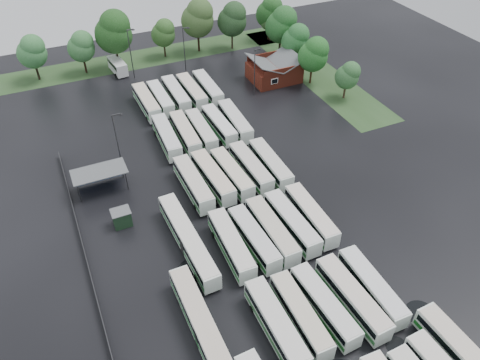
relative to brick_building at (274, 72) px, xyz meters
name	(u,v)px	position (x,y,z in m)	size (l,w,h in m)	color
ground	(263,249)	(-24.00, -42.77, -1.87)	(160.00, 160.00, 0.00)	black
brick_building	(274,72)	(0.00, 0.00, 0.00)	(10.07, 8.60, 5.39)	maroon
wash_shed	(99,173)	(-41.20, -20.74, 1.12)	(8.20, 4.20, 3.58)	#2D2D30
utility_hut	(122,218)	(-40.20, -30.17, -0.55)	(2.70, 2.20, 2.62)	black
grass_strip_north	(147,58)	(-22.00, 22.03, -1.86)	(80.00, 10.00, 0.01)	#25411E
grass_strip_east	(313,71)	(10.00, 0.03, -1.86)	(10.00, 50.00, 0.01)	#25411E
west_fence	(86,257)	(-46.20, -34.77, -1.27)	(0.10, 50.00, 1.20)	#2D2D30
bus_r1c0	(276,324)	(-28.50, -54.86, -0.06)	(2.56, 11.79, 3.28)	silver
bus_r1c1	(300,315)	(-25.34, -54.87, -0.15)	(2.60, 11.24, 3.12)	silver
bus_r1c2	(324,305)	(-22.16, -54.89, -0.14)	(2.94, 11.40, 3.14)	silver
bus_r1c3	(352,298)	(-18.63, -55.38, -0.06)	(2.96, 11.91, 3.29)	silver
bus_r1c4	(372,287)	(-15.51, -55.01, -0.13)	(2.63, 11.41, 3.16)	silver
bus_r2c0	(231,244)	(-28.24, -41.68, -0.08)	(2.84, 11.73, 3.24)	silver
bus_r2c1	(254,238)	(-25.00, -41.90, -0.14)	(2.83, 11.34, 3.13)	silver
bus_r2c2	(272,231)	(-22.18, -41.67, -0.06)	(2.58, 11.81, 3.28)	silver
bus_r2c3	(292,223)	(-18.96, -41.45, -0.07)	(2.85, 11.77, 3.26)	silver
bus_r2c4	(311,215)	(-15.73, -41.23, -0.10)	(2.66, 11.58, 3.21)	silver
bus_r3c0	(193,184)	(-28.53, -27.86, -0.05)	(2.67, 11.89, 3.30)	silver
bus_r3c1	(213,177)	(-25.21, -27.64, -0.05)	(3.09, 11.95, 3.30)	silver
bus_r3c2	(232,174)	(-22.14, -27.97, -0.12)	(2.91, 11.50, 3.17)	silver
bus_r3c3	(251,167)	(-18.76, -27.83, -0.10)	(2.68, 11.60, 3.22)	silver
bus_r3c4	(270,164)	(-15.52, -28.32, -0.09)	(2.61, 11.60, 3.22)	silver
bus_r4c0	(167,137)	(-28.39, -14.08, -0.08)	(3.00, 11.79, 3.26)	silver
bus_r4c1	(185,133)	(-25.07, -14.26, -0.09)	(2.87, 11.71, 3.24)	silver
bus_r4c2	(201,130)	(-22.15, -14.48, -0.15)	(2.65, 11.28, 3.12)	silver
bus_r4c3	(219,125)	(-18.60, -14.18, -0.15)	(2.62, 11.23, 3.11)	silver
bus_r4c4	(235,121)	(-15.53, -14.33, -0.06)	(2.97, 11.89, 3.28)	silver
bus_r5c0	(147,102)	(-28.32, -1.02, -0.08)	(2.66, 11.73, 3.26)	silver
bus_r5c1	(161,98)	(-25.39, -0.65, -0.15)	(2.40, 11.18, 3.11)	silver
bus_r5c2	(176,94)	(-22.15, -0.49, -0.06)	(2.61, 11.81, 3.28)	silver
bus_r5c3	(192,91)	(-18.92, -0.68, -0.07)	(2.62, 11.76, 3.27)	silver
bus_r5c4	(208,88)	(-15.50, -0.71, -0.06)	(2.68, 11.82, 3.28)	silver
artic_bus_west_b	(188,240)	(-33.16, -38.45, -0.13)	(2.93, 16.98, 3.14)	silver
artic_bus_west_c	(203,329)	(-36.11, -51.95, -0.13)	(2.48, 16.86, 3.13)	silver
minibus	(118,66)	(-29.77, 17.23, -0.27)	(3.15, 6.83, 2.88)	silver
tree_north_0	(32,51)	(-45.97, 20.97, 4.62)	(6.09, 6.09, 10.08)	black
tree_north_1	(82,46)	(-36.10, 20.15, 4.29)	(5.78, 5.78, 9.57)	black
tree_north_2	(114,31)	(-28.93, 19.24, 6.67)	(8.01, 8.01, 13.26)	black
tree_north_3	(164,33)	(-17.69, 20.76, 3.94)	(5.45, 5.45, 9.02)	black
tree_north_4	(198,18)	(-9.34, 20.31, 6.19)	(7.56, 7.56, 12.52)	black
tree_north_5	(233,19)	(-1.55, 18.30, 5.42)	(6.84, 6.84, 11.33)	#31241B
tree_north_6	(272,17)	(9.01, 18.91, 3.92)	(5.43, 5.43, 8.99)	black
tree_east_0	(348,75)	(9.53, -12.91, 3.19)	(4.78, 4.75, 7.86)	#3B2B1D
tree_east_1	(314,54)	(6.55, -4.69, 4.74)	(6.20, 6.20, 10.27)	#311E0F
tree_east_2	(296,39)	(7.10, 3.66, 4.54)	(6.01, 6.01, 9.96)	black
tree_east_3	(282,24)	(6.93, 9.92, 5.72)	(7.12, 7.12, 11.80)	black
tree_east_4	(270,12)	(8.93, 19.65, 5.02)	(6.46, 6.46, 10.70)	black
lamp_post_ne	(255,69)	(-6.66, -4.27, 3.86)	(1.52, 0.30, 9.87)	#2D2D30
lamp_post_nw	(118,140)	(-37.13, -18.01, 4.38)	(1.66, 0.32, 10.75)	#2D2D30
lamp_post_back_w	(131,51)	(-27.09, 13.35, 4.38)	(1.66, 0.32, 10.76)	#2D2D30
lamp_post_back_e	(185,48)	(-16.12, 10.70, 4.10)	(1.58, 0.31, 10.28)	#2D2D30
puddle_1	(397,346)	(-16.83, -61.96, -1.86)	(2.59, 2.59, 0.01)	black
puddle_2	(194,271)	(-33.81, -42.47, -1.86)	(4.66, 4.66, 0.01)	black
puddle_3	(286,256)	(-21.74, -45.15, -1.86)	(3.26, 3.26, 0.01)	black
puddle_4	(421,313)	(-11.41, -59.66, -1.86)	(3.73, 3.73, 0.01)	black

